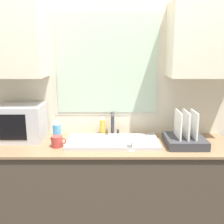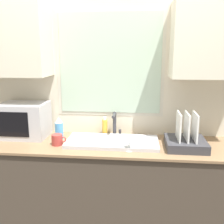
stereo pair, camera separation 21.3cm
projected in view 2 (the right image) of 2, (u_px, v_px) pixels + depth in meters
name	position (u px, v px, depth m)	size (l,w,h in m)	color
countertop	(107.00, 192.00, 2.33)	(2.11, 0.59, 0.92)	#42382D
wall_back	(110.00, 83.00, 2.38)	(6.00, 0.38, 2.60)	beige
sink_basin	(112.00, 142.00, 2.22)	(0.77, 0.36, 0.03)	#B2B2B7
faucet	(115.00, 123.00, 2.37)	(0.08, 0.15, 0.22)	#333338
microwave	(24.00, 120.00, 2.36)	(0.41, 0.31, 0.31)	#B2B2B7
dish_rack	(186.00, 140.00, 2.11)	(0.32, 0.32, 0.29)	#333338
spray_bottle	(59.00, 128.00, 2.33)	(0.07, 0.07, 0.19)	#4C99D8
soap_bottle	(105.00, 127.00, 2.42)	(0.05, 0.05, 0.18)	gold
mug_near_sink	(57.00, 140.00, 2.17)	(0.12, 0.09, 0.09)	#A53833
wine_glass	(129.00, 138.00, 2.02)	(0.06, 0.06, 0.14)	silver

